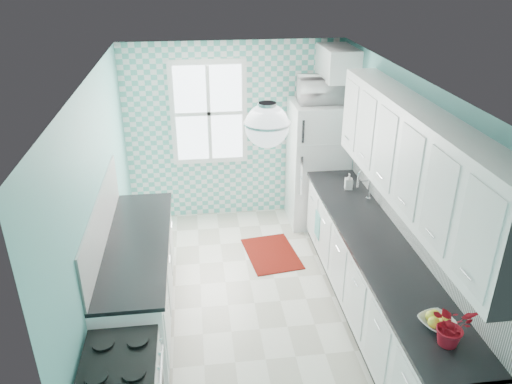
{
  "coord_description": "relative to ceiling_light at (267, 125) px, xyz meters",
  "views": [
    {
      "loc": [
        -0.55,
        -4.42,
        3.52
      ],
      "look_at": [
        0.05,
        0.25,
        1.25
      ],
      "focal_mm": 35.0,
      "sensor_mm": 36.0,
      "label": 1
    }
  ],
  "objects": [
    {
      "name": "floor",
      "position": [
        0.0,
        0.8,
        -2.33
      ],
      "size": [
        3.0,
        4.4,
        0.02
      ],
      "primitive_type": "cube",
      "color": "white",
      "rests_on": "ground"
    },
    {
      "name": "ceiling",
      "position": [
        0.0,
        0.8,
        0.19
      ],
      "size": [
        3.0,
        4.4,
        0.02
      ],
      "primitive_type": "cube",
      "color": "white",
      "rests_on": "wall_back"
    },
    {
      "name": "wall_back",
      "position": [
        0.0,
        3.01,
        -1.07
      ],
      "size": [
        3.0,
        0.02,
        2.5
      ],
      "primitive_type": "cube",
      "color": "#5EAAA4",
      "rests_on": "floor"
    },
    {
      "name": "wall_front",
      "position": [
        0.0,
        -1.41,
        -1.07
      ],
      "size": [
        3.0,
        0.02,
        2.5
      ],
      "primitive_type": "cube",
      "color": "#5EAAA4",
      "rests_on": "floor"
    },
    {
      "name": "wall_left",
      "position": [
        -1.51,
        0.8,
        -1.07
      ],
      "size": [
        0.02,
        4.4,
        2.5
      ],
      "primitive_type": "cube",
      "color": "#5EAAA4",
      "rests_on": "floor"
    },
    {
      "name": "wall_right",
      "position": [
        1.51,
        0.8,
        -1.07
      ],
      "size": [
        0.02,
        4.4,
        2.5
      ],
      "primitive_type": "cube",
      "color": "#5EAAA4",
      "rests_on": "floor"
    },
    {
      "name": "accent_wall",
      "position": [
        0.0,
        2.99,
        -1.07
      ],
      "size": [
        3.0,
        0.01,
        2.5
      ],
      "primitive_type": "cube",
      "color": "#5BBBAA",
      "rests_on": "wall_back"
    },
    {
      "name": "window",
      "position": [
        -0.35,
        2.96,
        -0.77
      ],
      "size": [
        1.04,
        0.05,
        1.44
      ],
      "color": "white",
      "rests_on": "wall_back"
    },
    {
      "name": "backsplash_right",
      "position": [
        1.49,
        0.4,
        -1.13
      ],
      "size": [
        0.02,
        3.6,
        0.51
      ],
      "primitive_type": "cube",
      "color": "white",
      "rests_on": "wall_right"
    },
    {
      "name": "backsplash_left",
      "position": [
        -1.49,
        0.73,
        -1.13
      ],
      "size": [
        0.02,
        2.15,
        0.51
      ],
      "primitive_type": "cube",
      "color": "white",
      "rests_on": "wall_left"
    },
    {
      "name": "upper_cabinets_right",
      "position": [
        1.33,
        0.2,
        -0.42
      ],
      "size": [
        0.33,
        3.2,
        0.9
      ],
      "primitive_type": "cube",
      "color": "white",
      "rests_on": "wall_right"
    },
    {
      "name": "upper_cabinet_fridge",
      "position": [
        1.3,
        2.63,
        -0.07
      ],
      "size": [
        0.4,
        0.74,
        0.4
      ],
      "primitive_type": "cube",
      "color": "white",
      "rests_on": "wall_right"
    },
    {
      "name": "ceiling_light",
      "position": [
        0.0,
        0.0,
        0.0
      ],
      "size": [
        0.34,
        0.34,
        0.35
      ],
      "color": "silver",
      "rests_on": "ceiling"
    },
    {
      "name": "base_cabinets_right",
      "position": [
        1.2,
        0.4,
        -1.87
      ],
      "size": [
        0.6,
        3.6,
        0.9
      ],
      "primitive_type": "cube",
      "color": "white",
      "rests_on": "floor"
    },
    {
      "name": "countertop_right",
      "position": [
        1.19,
        0.4,
        -1.4
      ],
      "size": [
        0.63,
        3.6,
        0.04
      ],
      "primitive_type": "cube",
      "color": "black",
      "rests_on": "base_cabinets_right"
    },
    {
      "name": "base_cabinets_left",
      "position": [
        -1.2,
        0.73,
        -1.87
      ],
      "size": [
        0.6,
        2.15,
        0.9
      ],
      "primitive_type": "cube",
      "color": "white",
      "rests_on": "floor"
    },
    {
      "name": "countertop_left",
      "position": [
        -1.19,
        0.73,
        -1.4
      ],
      "size": [
        0.63,
        2.15,
        0.04
      ],
      "primitive_type": "cube",
      "color": "black",
      "rests_on": "base_cabinets_left"
    },
    {
      "name": "fridge",
      "position": [
        1.11,
        2.61,
        -1.45
      ],
      "size": [
        0.76,
        0.75,
        1.75
      ],
      "rotation": [
        0.0,
        0.0,
        0.02
      ],
      "color": "white",
      "rests_on": "floor"
    },
    {
      "name": "sink",
      "position": [
        1.2,
        1.28,
        -1.39
      ],
      "size": [
        0.48,
        0.4,
        0.53
      ],
      "rotation": [
        0.0,
        0.0,
        -0.04
      ],
      "color": "silver",
      "rests_on": "countertop_right"
    },
    {
      "name": "rug",
      "position": [
        0.34,
        1.76,
        -2.32
      ],
      "size": [
        0.72,
        0.95,
        0.01
      ],
      "primitive_type": "cube",
      "rotation": [
        0.0,
        0.0,
        0.14
      ],
      "color": "maroon",
      "rests_on": "floor"
    },
    {
      "name": "dish_towel",
      "position": [
        0.89,
        1.6,
        -1.84
      ],
      "size": [
        0.02,
        0.22,
        0.33
      ],
      "primitive_type": "cube",
      "rotation": [
        0.0,
        0.0,
        -0.04
      ],
      "color": "#50AE9A",
      "rests_on": "base_cabinets_right"
    },
    {
      "name": "fruit_bowl",
      "position": [
        1.2,
        -0.83,
        -1.35
      ],
      "size": [
        0.32,
        0.32,
        0.06
      ],
      "primitive_type": "imported",
      "rotation": [
        0.0,
        0.0,
        0.33
      ],
      "color": "silver",
      "rests_on": "countertop_right"
    },
    {
      "name": "potted_plant",
      "position": [
        1.2,
        -1.02,
        -1.22
      ],
      "size": [
        0.34,
        0.32,
        0.32
      ],
      "primitive_type": "imported",
      "rotation": [
        0.0,
        0.0,
        0.26
      ],
      "color": "red",
      "rests_on": "countertop_right"
    },
    {
      "name": "soap_bottle",
      "position": [
        1.25,
        1.64,
        -1.28
      ],
      "size": [
        0.1,
        0.1,
        0.2
      ],
      "primitive_type": "imported",
      "rotation": [
        0.0,
        0.0,
        -0.14
      ],
      "color": "#8BAFB9",
      "rests_on": "countertop_right"
    },
    {
      "name": "microwave",
      "position": [
        1.11,
        2.62,
        -0.41
      ],
      "size": [
        0.63,
        0.44,
        0.33
      ],
      "primitive_type": "imported",
      "rotation": [
        0.0,
        0.0,
        3.08
      ],
      "color": "silver",
      "rests_on": "fridge"
    }
  ]
}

